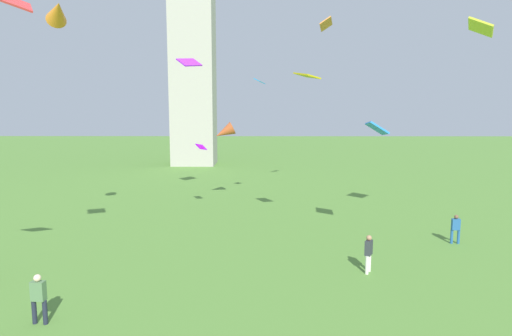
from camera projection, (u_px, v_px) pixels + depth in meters
name	position (u px, v px, depth m)	size (l,w,h in m)	color
person_0	(369.00, 252.00, 18.72)	(0.44, 0.51, 1.70)	silver
person_2	(456.00, 227.00, 22.88)	(0.49, 0.28, 1.58)	#235693
person_3	(39.00, 296.00, 14.18)	(0.53, 0.30, 1.72)	#1E2333
kite_flying_0	(307.00, 76.00, 22.31)	(1.41, 1.58, 0.41)	gold
kite_flying_1	(481.00, 27.00, 21.16)	(1.76, 2.11, 0.87)	gold
kite_flying_2	(189.00, 62.00, 31.12)	(1.86, 1.85, 0.80)	#A227EE
kite_flying_3	(326.00, 24.00, 32.54)	(1.20, 1.45, 0.94)	orange
kite_flying_4	(12.00, 1.00, 15.60)	(1.47, 1.54, 0.82)	red
kite_flying_5	(377.00, 128.00, 22.15)	(1.08, 1.70, 0.79)	#247CEB
kite_flying_7	(57.00, 12.00, 20.67)	(1.68, 1.89, 1.43)	orange
kite_flying_8	(224.00, 132.00, 31.67)	(1.82, 1.26, 1.49)	#B85127
kite_flying_9	(201.00, 147.00, 29.06)	(0.86, 0.97, 0.41)	#9A08E9
kite_flying_10	(259.00, 81.00, 30.00)	(0.85, 0.99, 0.42)	#148CDE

